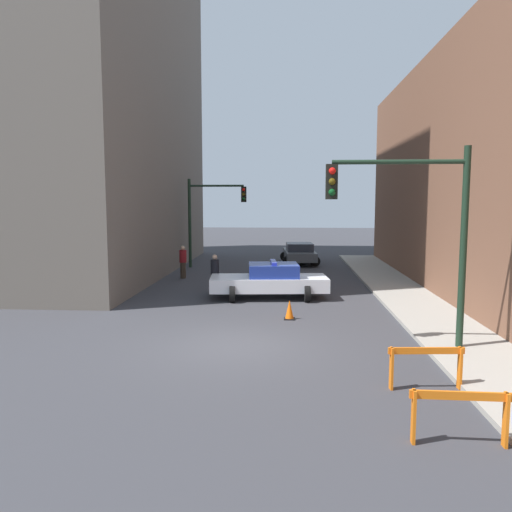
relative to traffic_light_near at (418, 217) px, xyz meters
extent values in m
plane|color=#38383D|center=(-4.73, 0.10, -3.53)|extent=(120.00, 120.00, 0.00)
cube|color=#9E998E|center=(1.47, 0.10, -3.47)|extent=(2.40, 44.00, 0.12)
cube|color=#6B6056|center=(-16.73, 14.10, 9.08)|extent=(14.00, 20.00, 25.21)
cylinder|color=black|center=(1.17, 0.01, -0.81)|extent=(0.18, 0.18, 5.20)
cylinder|color=black|center=(-0.53, 0.01, 1.39)|extent=(3.40, 0.12, 0.12)
cube|color=black|center=(-2.23, 0.01, 0.89)|extent=(0.30, 0.22, 0.90)
sphere|color=red|center=(-2.23, -0.14, 1.16)|extent=(0.18, 0.18, 0.18)
sphere|color=#4C3D0C|center=(-2.23, -0.14, 0.89)|extent=(0.18, 0.18, 0.18)
sphere|color=#0C4219|center=(-2.23, -0.14, 0.62)|extent=(0.18, 0.18, 0.18)
cylinder|color=black|center=(-9.13, 15.97, -0.93)|extent=(0.18, 0.18, 5.20)
cylinder|color=black|center=(-7.53, 15.97, 1.27)|extent=(3.20, 0.12, 0.12)
cube|color=black|center=(-5.93, 15.97, 0.77)|extent=(0.30, 0.22, 0.90)
sphere|color=red|center=(-5.93, 15.82, 1.04)|extent=(0.18, 0.18, 0.18)
sphere|color=#4C3D0C|center=(-5.93, 15.82, 0.77)|extent=(0.18, 0.18, 0.18)
sphere|color=#0C4219|center=(-5.93, 15.82, 0.50)|extent=(0.18, 0.18, 0.18)
cube|color=white|center=(-4.11, 6.85, -2.93)|extent=(4.84, 2.26, 0.55)
cube|color=navy|center=(-3.92, 6.87, -2.39)|extent=(2.11, 1.80, 0.52)
cylinder|color=black|center=(-5.49, 5.88, -3.20)|extent=(0.28, 0.68, 0.66)
cylinder|color=black|center=(-5.64, 7.57, -3.20)|extent=(0.28, 0.68, 0.66)
cylinder|color=black|center=(-2.59, 6.13, -3.20)|extent=(0.28, 0.68, 0.66)
cylinder|color=black|center=(-2.74, 7.83, -3.20)|extent=(0.28, 0.68, 0.66)
cube|color=#2633BF|center=(-3.92, 6.87, -2.07)|extent=(0.32, 1.40, 0.12)
cube|color=#474C51|center=(-2.63, 18.10, -2.96)|extent=(2.09, 4.41, 0.52)
cube|color=#232833|center=(-2.62, 17.93, -2.46)|extent=(1.70, 1.91, 0.48)
cylinder|color=black|center=(-3.54, 19.37, -3.22)|extent=(0.63, 0.26, 0.62)
cylinder|color=black|center=(-1.89, 19.49, -3.22)|extent=(0.63, 0.26, 0.62)
cylinder|color=black|center=(-3.36, 16.71, -3.22)|extent=(0.63, 0.26, 0.62)
cylinder|color=black|center=(-1.71, 16.83, -3.22)|extent=(0.63, 0.26, 0.62)
cylinder|color=black|center=(-6.45, 7.78, -3.12)|extent=(0.36, 0.36, 0.82)
cylinder|color=black|center=(-6.45, 7.78, -2.40)|extent=(0.46, 0.46, 0.62)
sphere|color=tan|center=(-6.45, 7.78, -1.98)|extent=(0.28, 0.28, 0.22)
cylinder|color=#382D23|center=(-8.66, 11.74, -3.12)|extent=(0.35, 0.35, 0.82)
cylinder|color=maroon|center=(-8.66, 11.74, -2.40)|extent=(0.45, 0.45, 0.62)
sphere|color=tan|center=(-8.66, 11.74, -1.98)|extent=(0.28, 0.28, 0.22)
cube|color=orange|center=(-0.57, -5.22, -2.70)|extent=(1.60, 0.09, 0.14)
cube|color=orange|center=(-1.29, -5.20, -3.08)|extent=(0.05, 0.16, 0.90)
cube|color=orange|center=(0.15, -5.24, -3.08)|extent=(0.05, 0.16, 0.90)
cube|color=orange|center=(-0.45, -2.80, -2.70)|extent=(1.60, 0.18, 0.14)
cube|color=orange|center=(-1.17, -2.86, -3.08)|extent=(0.06, 0.16, 0.90)
cube|color=orange|center=(0.27, -2.74, -3.08)|extent=(0.06, 0.16, 0.90)
cube|color=black|center=(-3.28, 3.24, -3.51)|extent=(0.36, 0.36, 0.04)
cone|color=#F2600C|center=(-3.28, 3.24, -3.18)|extent=(0.28, 0.28, 0.62)
camera|label=1|loc=(-3.35, -13.10, 0.41)|focal=35.00mm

